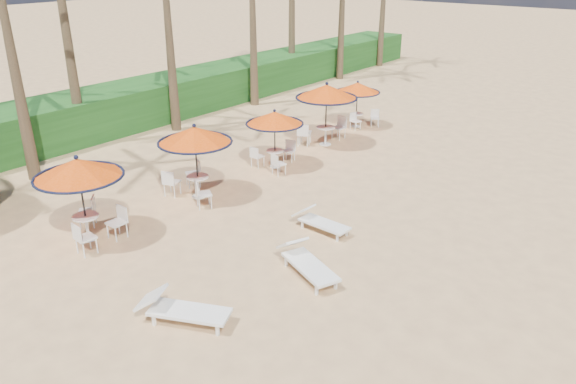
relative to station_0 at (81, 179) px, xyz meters
The scene contains 10 objects.
ground 5.27m from the station_0, ahead, with size 160.00×160.00×0.00m, color tan.
scrub_hedge 14.23m from the station_0, 127.13° to the left, with size 3.00×40.00×1.80m, color #194716.
station_0 is the anchor object (origin of this frame).
station_1 3.93m from the station_0, 87.68° to the left, with size 2.40×2.40×2.50m.
station_2 7.68m from the station_0, 87.14° to the left, with size 2.13×2.15×2.22m.
station_3 11.01m from the station_0, 88.67° to the left, with size 2.53×2.58×2.64m.
station_4 14.05m from the station_0, 90.11° to the left, with size 2.05×2.05×2.14m.
lounger_near 5.24m from the station_0, 11.20° to the right, with size 2.14×1.46×0.74m.
lounger_mid 6.46m from the station_0, 21.87° to the left, with size 2.21×1.43×0.76m.
lounger_far 6.69m from the station_0, 43.60° to the left, with size 1.82×0.63×0.64m.
Camera 1 is at (8.18, -7.77, 7.48)m, focal length 35.00 mm.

